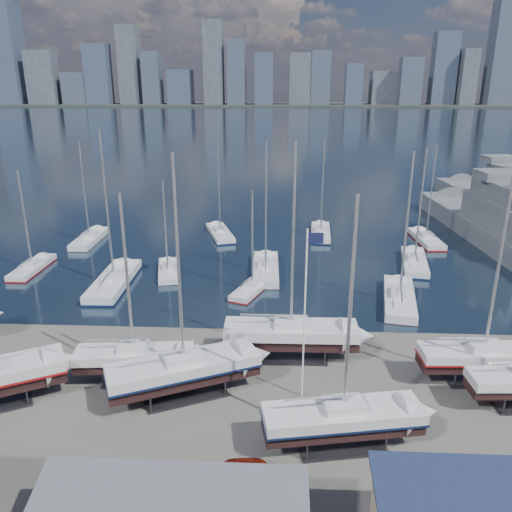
{
  "coord_description": "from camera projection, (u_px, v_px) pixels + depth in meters",
  "views": [
    {
      "loc": [
        4.77,
        -41.2,
        21.18
      ],
      "look_at": [
        2.38,
        8.0,
        4.43
      ],
      "focal_mm": 35.0,
      "sensor_mm": 36.0,
      "label": 1
    }
  ],
  "objects": [
    {
      "name": "ground",
      "position": [
        212.0,
        391.0,
        36.55
      ],
      "size": [
        1400.0,
        1400.0,
        0.0
      ],
      "primitive_type": "plane",
      "color": "#605E59",
      "rests_on": "ground"
    },
    {
      "name": "water",
      "position": [
        274.0,
        121.0,
        329.73
      ],
      "size": [
        1400.0,
        600.0,
        0.4
      ],
      "primitive_type": "cube",
      "color": "#1A273D",
      "rests_on": "ground"
    },
    {
      "name": "far_shore",
      "position": [
        277.0,
        105.0,
        575.19
      ],
      "size": [
        1400.0,
        80.0,
        2.2
      ],
      "primitive_type": "cube",
      "color": "#2D332D",
      "rests_on": "ground"
    },
    {
      "name": "skyline",
      "position": [
        271.0,
        70.0,
        557.41
      ],
      "size": [
        639.14,
        43.8,
        107.69
      ],
      "color": "#475166",
      "rests_on": "far_shore"
    },
    {
      "name": "sailboat_cradle_2",
      "position": [
        134.0,
        357.0,
        37.32
      ],
      "size": [
        8.96,
        3.26,
        14.45
      ],
      "rotation": [
        0.0,
        0.0,
        0.09
      ],
      "color": "#2D2D33",
      "rests_on": "ground"
    },
    {
      "name": "sailboat_cradle_3",
      "position": [
        184.0,
        369.0,
        35.41
      ],
      "size": [
        11.1,
        7.26,
        17.37
      ],
      "rotation": [
        0.0,
        0.0,
        0.43
      ],
      "color": "#2D2D33",
      "rests_on": "ground"
    },
    {
      "name": "sailboat_cradle_4",
      "position": [
        291.0,
        334.0,
        40.49
      ],
      "size": [
        10.83,
        3.17,
        17.5
      ],
      "rotation": [
        0.0,
        0.0,
        0.01
      ],
      "color": "#2D2D33",
      "rests_on": "ground"
    },
    {
      "name": "sailboat_cradle_5",
      "position": [
        343.0,
        418.0,
        30.35
      ],
      "size": [
        10.17,
        4.45,
        15.91
      ],
      "rotation": [
        0.0,
        0.0,
        0.18
      ],
      "color": "#2D2D33",
      "rests_on": "ground"
    },
    {
      "name": "sailboat_cradle_6",
      "position": [
        483.0,
        357.0,
        37.27
      ],
      "size": [
        9.64,
        3.11,
        15.44
      ],
      "rotation": [
        0.0,
        0.0,
        0.05
      ],
      "color": "#2D2D33",
      "rests_on": "ground"
    },
    {
      "name": "sailboat_moored_1",
      "position": [
        33.0,
        268.0,
        60.45
      ],
      "size": [
        2.39,
        8.53,
        12.74
      ],
      "rotation": [
        0.0,
        0.0,
        1.57
      ],
      "color": "black",
      "rests_on": "water"
    },
    {
      "name": "sailboat_moored_2",
      "position": [
        90.0,
        240.0,
        71.69
      ],
      "size": [
        3.0,
        9.93,
        14.9
      ],
      "rotation": [
        0.0,
        0.0,
        1.6
      ],
      "color": "black",
      "rests_on": "water"
    },
    {
      "name": "sailboat_moored_3",
      "position": [
        114.0,
        283.0,
        55.9
      ],
      "size": [
        3.65,
        12.08,
        17.94
      ],
      "rotation": [
        0.0,
        0.0,
        1.59
      ],
      "color": "black",
      "rests_on": "water"
    },
    {
      "name": "sailboat_moored_4",
      "position": [
        168.0,
        271.0,
        59.4
      ],
      "size": [
        3.84,
        8.13,
        11.84
      ],
      "rotation": [
        0.0,
        0.0,
        1.79
      ],
      "color": "black",
      "rests_on": "water"
    },
    {
      "name": "sailboat_moored_5",
      "position": [
        220.0,
        234.0,
        74.41
      ],
      "size": [
        5.49,
        10.01,
        14.42
      ],
      "rotation": [
        0.0,
        0.0,
        1.88
      ],
      "color": "black",
      "rests_on": "water"
    },
    {
      "name": "sailboat_moored_6",
      "position": [
        253.0,
        288.0,
        54.43
      ],
      "size": [
        4.81,
        8.05,
        11.64
      ],
      "rotation": [
        0.0,
        0.0,
        1.21
      ],
      "color": "black",
      "rests_on": "water"
    },
    {
      "name": "sailboat_moored_7",
      "position": [
        266.0,
        271.0,
        59.65
      ],
      "size": [
        3.28,
        10.8,
        16.2
      ],
      "rotation": [
        0.0,
        0.0,
        1.6
      ],
      "color": "black",
      "rests_on": "water"
    },
    {
      "name": "sailboat_moored_8",
      "position": [
        321.0,
        234.0,
        74.63
      ],
      "size": [
        3.38,
        9.99,
        14.69
      ],
      "rotation": [
        0.0,
        0.0,
        1.51
      ],
      "color": "black",
      "rests_on": "water"
    },
    {
      "name": "sailboat_moored_9",
      "position": [
        399.0,
        300.0,
        51.39
      ],
      "size": [
        4.9,
        11.1,
        16.21
      ],
      "rotation": [
        0.0,
        0.0,
        1.39
      ],
      "color": "black",
      "rests_on": "water"
    },
    {
      "name": "sailboat_moored_10",
      "position": [
        414.0,
        264.0,
        62.07
      ],
      "size": [
        4.65,
        10.56,
        15.27
      ],
      "rotation": [
        0.0,
        0.0,
        1.39
      ],
      "color": "black",
      "rests_on": "water"
    },
    {
      "name": "sailboat_moored_11",
      "position": [
        426.0,
        240.0,
        71.65
      ],
      "size": [
        3.22,
        9.71,
        14.32
      ],
      "rotation": [
        0.0,
        0.0,
        1.63
      ],
      "color": "black",
      "rests_on": "water"
    },
    {
      "name": "naval_ship_east",
      "position": [
        508.0,
        236.0,
        68.58
      ],
      "size": [
        11.32,
        50.9,
        18.54
      ],
      "rotation": [
        0.0,
        0.0,
        1.64
      ],
      "color": "slate",
      "rests_on": "water"
    },
    {
      "name": "naval_ship_west",
      "position": [
        506.0,
        206.0,
        85.72
      ],
      "size": [
        10.91,
        47.19,
        18.21
      ],
      "rotation": [
        0.0,
        0.0,
        1.64
      ],
      "color": "slate",
      "rests_on": "water"
    },
    {
      "name": "car_b",
      "position": [
        176.0,
        490.0,
        26.76
      ],
      "size": [
        4.17,
        2.49,
        1.3
      ],
      "primitive_type": "imported",
      "rotation": [
        0.0,
        0.0,
        1.87
      ],
      "color": "gray",
      "rests_on": "ground"
    },
    {
      "name": "car_c",
      "position": [
        245.0,
        500.0,
        25.92
      ],
      "size": [
        3.1,
        5.91,
        1.59
      ],
      "primitive_type": "imported",
      "rotation": [
        0.0,
        0.0,
        0.08
      ],
      "color": "gray",
      "rests_on": "ground"
    },
    {
      "name": "flagpole",
      "position": [
        306.0,
        304.0,
        33.63
      ],
      "size": [
        1.11,
        0.12,
        12.57
      ],
      "color": "white",
      "rests_on": "ground"
    }
  ]
}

